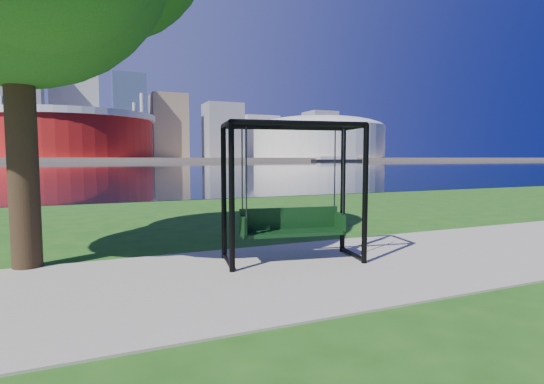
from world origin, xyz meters
TOP-DOWN VIEW (x-y plane):
  - ground at (0.00, 0.00)m, footprint 900.00×900.00m
  - path at (0.00, -0.50)m, footprint 120.00×4.00m
  - river at (0.00, 102.00)m, footprint 900.00×180.00m
  - far_bank at (0.00, 306.00)m, footprint 900.00×228.00m
  - stadium at (-10.00, 235.00)m, footprint 83.00×83.00m
  - arena at (135.00, 235.00)m, footprint 84.00×84.00m
  - skyline at (-4.27, 319.39)m, footprint 392.00×66.00m
  - swing at (0.28, 0.15)m, footprint 2.57×1.44m
  - barge at (117.83, 185.35)m, footprint 27.07×9.52m

SIDE VIEW (x-z plane):
  - ground at x=0.00m, z-range 0.00..0.00m
  - river at x=0.00m, z-range 0.00..0.02m
  - path at x=0.00m, z-range 0.00..0.03m
  - far_bank at x=0.00m, z-range 0.00..2.00m
  - swing at x=0.28m, z-range -0.04..2.45m
  - barge at x=117.83m, z-range -0.12..2.53m
  - stadium at x=-10.00m, z-range -1.77..30.23m
  - arena at x=135.00m, z-range 2.59..29.15m
  - skyline at x=-4.27m, z-range -12.36..84.14m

